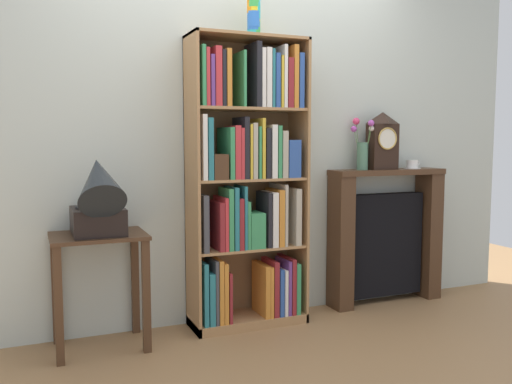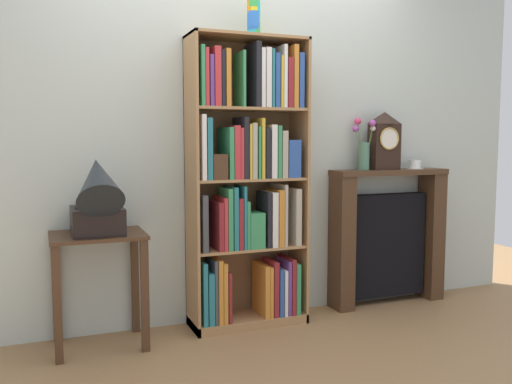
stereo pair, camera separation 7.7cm
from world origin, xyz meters
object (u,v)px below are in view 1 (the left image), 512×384
Objects in this scene: bookshelf at (248,190)px; flower_vase at (362,149)px; cup_stack at (254,14)px; side_table_left at (99,265)px; fireplace_mantel at (385,237)px; teacup_with_saucer at (412,165)px; gramophone at (99,197)px; mantel_clock at (383,141)px.

flower_vase is (0.92, 0.06, 0.26)m from bookshelf.
cup_stack is 1.82m from side_table_left.
cup_stack is 0.27× the size of fireplace_mantel.
side_table_left is 5.02× the size of teacup_with_saucer.
bookshelf is 13.87× the size of teacup_with_saucer.
gramophone is at bearing -173.05° from bookshelf.
teacup_with_saucer is at bearing 3.18° from cup_stack.
gramophone is (-0.96, -0.12, 0.00)m from bookshelf.
cup_stack reaches higher than side_table_left.
bookshelf reaches higher than side_table_left.
bookshelf is 1.14m from mantel_clock.
teacup_with_saucer is at bearing 4.26° from gramophone.
teacup_with_saucer is at bearing -0.37° from flower_vase.
fireplace_mantel is 0.59m from teacup_with_saucer.
teacup_with_saucer reaches higher than side_table_left.
bookshelf reaches higher than gramophone.
flower_vase is (0.88, 0.08, -0.86)m from cup_stack.
mantel_clock is (2.05, 0.17, 0.31)m from gramophone.
bookshelf is at bearing -176.31° from flower_vase.
bookshelf reaches higher than mantel_clock.
mantel_clock reaches higher than gramophone.
cup_stack is 1.66m from teacup_with_saucer.
gramophone is 2.34m from teacup_with_saucer.
bookshelf is 2.76× the size of side_table_left.
mantel_clock is at bearing 3.87° from cup_stack.
side_table_left is 0.41m from gramophone.
cup_stack is 2.01× the size of teacup_with_saucer.
mantel_clock is at bearing 2.71° from side_table_left.
teacup_with_saucer is (2.33, 0.10, 0.54)m from side_table_left.
mantel_clock reaches higher than teacup_with_saucer.
mantel_clock is at bearing -179.46° from teacup_with_saucer.
side_table_left is (-0.96, -0.04, -0.40)m from bookshelf.
teacup_with_saucer is (0.22, -0.02, 0.54)m from fireplace_mantel.
mantel_clock is at bearing -1.85° from flower_vase.
bookshelf is 1.37m from teacup_with_saucer.
bookshelf is at bearing 2.58° from side_table_left.
teacup_with_saucer is at bearing 0.54° from mantel_clock.
gramophone is 1.27× the size of mantel_clock.
side_table_left is 1.28× the size of gramophone.
cup_stack is 1.33m from mantel_clock.
side_table_left is 2.17m from mantel_clock.
teacup_with_saucer is (0.45, -0.00, -0.12)m from flower_vase.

